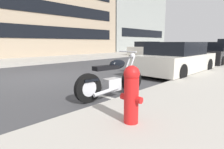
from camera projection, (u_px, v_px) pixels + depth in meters
The scene contains 10 objects.
ground_plane at pixel (36, 78), 7.19m from camera, with size 260.00×260.00×0.00m, color #3D3D3F.
sidewalk_far_curb at pixel (115, 55), 20.35m from camera, with size 120.00×5.00×0.14m, color #ADA89E.
parking_stall_stripe at pixel (102, 96), 4.80m from camera, with size 0.12×2.20×0.01m, color silver.
parked_motorcycle at pixel (113, 80), 4.65m from camera, with size 2.08×0.62×1.13m.
parked_car_behind_motorcycle at pixel (177, 59), 8.09m from camera, with size 4.40×1.96×1.37m.
parked_car_second_in_row at pixel (212, 54), 11.72m from camera, with size 4.22×1.95×1.39m.
car_opposite_curb at pixel (146, 49), 19.26m from camera, with size 4.39×2.08×1.46m.
fire_hydrant at pixel (131, 93), 2.79m from camera, with size 0.24×0.36×0.87m.
townhouse_mid_block at pixel (41, 8), 20.97m from camera, with size 14.30×9.59×10.34m.
townhouse_corner_block at pixel (117, 13), 31.13m from camera, with size 12.64×10.83×12.40m.
Camera 1 is at (-3.23, -6.92, 1.34)m, focal length 30.13 mm.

